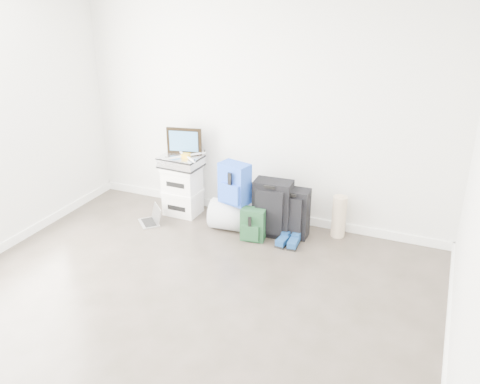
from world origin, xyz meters
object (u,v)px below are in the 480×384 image
at_px(boxes_stack, 182,190).
at_px(laptop, 152,219).
at_px(duffel_bag, 236,216).
at_px(large_suitcase, 272,208).
at_px(carry_on, 292,213).
at_px(briefcase, 181,162).

height_order(boxes_stack, laptop, boxes_stack).
height_order(duffel_bag, large_suitcase, large_suitcase).
bearing_deg(carry_on, boxes_stack, 176.66).
distance_m(briefcase, carry_on, 1.49).
bearing_deg(large_suitcase, boxes_stack, 171.97).
relative_size(duffel_bag, laptop, 1.64).
distance_m(boxes_stack, duffel_bag, 0.81).
xyz_separation_m(duffel_bag, laptop, (-0.99, -0.23, -0.13)).
bearing_deg(laptop, boxes_stack, 104.66).
distance_m(boxes_stack, briefcase, 0.37).
distance_m(boxes_stack, laptop, 0.51).
bearing_deg(briefcase, laptop, -115.74).
bearing_deg(briefcase, large_suitcase, -1.57).
bearing_deg(boxes_stack, carry_on, -1.20).
bearing_deg(duffel_bag, boxes_stack, 163.89).
bearing_deg(large_suitcase, briefcase, 171.97).
height_order(briefcase, laptop, briefcase).
bearing_deg(laptop, briefcase, 104.66).
xyz_separation_m(boxes_stack, carry_on, (1.43, -0.05, -0.02)).
height_order(boxes_stack, large_suitcase, large_suitcase).
bearing_deg(boxes_stack, briefcase, 0.80).
bearing_deg(boxes_stack, laptop, -118.01).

